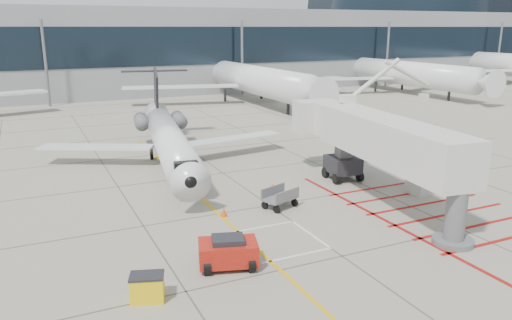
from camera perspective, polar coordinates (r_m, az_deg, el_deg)
name	(u,v)px	position (r m, az deg, el deg)	size (l,w,h in m)	color
ground_plane	(301,228)	(28.44, 5.19, -7.71)	(260.00, 260.00, 0.00)	gray
regional_jet	(171,128)	(38.41, -9.66, 3.58)	(21.18, 26.71, 7.00)	white
jet_bridge	(389,149)	(31.85, 15.01, 1.23)	(8.65, 18.27, 7.31)	silver
pushback_tug	(228,251)	(23.72, -3.21, -10.35)	(2.73, 1.70, 1.59)	#B01D11
spill_bin	(147,287)	(21.60, -12.32, -14.03)	(1.34, 0.89, 1.16)	yellow
baggage_cart	(280,198)	(31.14, 2.75, -4.31)	(2.11, 1.34, 1.34)	slate
ground_power_unit	(426,178)	(35.83, 18.86, -2.00)	(2.47, 1.44, 1.96)	#B9B9B0
cone_nose	(224,212)	(29.93, -3.69, -5.94)	(0.39, 0.39, 0.54)	#DC480B
cone_side	(272,186)	(34.79, 1.88, -3.00)	(0.31, 0.31, 0.43)	#F8440D
terminal_building	(157,49)	(95.57, -11.20, 12.31)	(180.00, 28.00, 14.00)	gray
terminal_glass_band	(179,46)	(81.99, -8.75, 12.73)	(180.00, 0.10, 6.00)	black
terminal_dome	(413,13)	(124.65, 17.55, 15.69)	(40.00, 28.00, 28.00)	black
bg_aircraft_c	(249,60)	(75.41, -0.82, 11.31)	(36.90, 41.00, 12.30)	silver
bg_aircraft_d	(399,57)	(90.78, 16.00, 11.26)	(35.92, 39.91, 11.97)	silver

